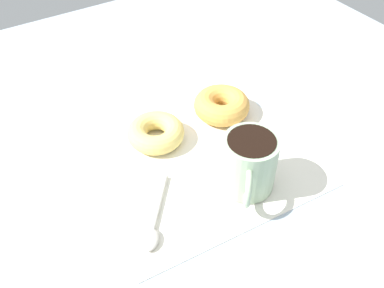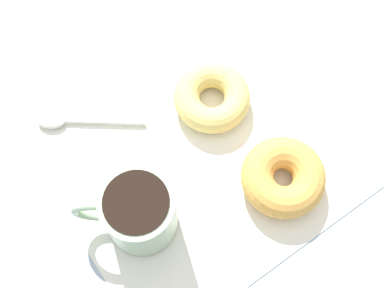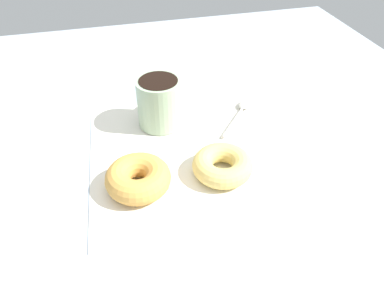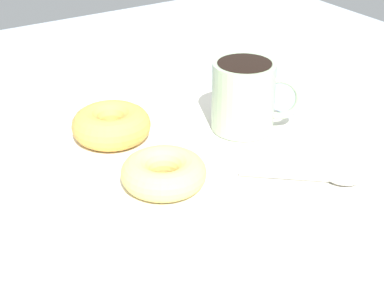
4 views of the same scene
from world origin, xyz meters
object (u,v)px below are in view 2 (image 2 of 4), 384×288
(donut_far, at_px, (283,177))
(spoon, at_px, (67,121))
(coffee_cup, at_px, (138,212))
(donut_near_cup, at_px, (212,97))

(donut_far, height_order, spoon, donut_far)
(coffee_cup, xyz_separation_m, spoon, (-0.00, -0.16, -0.04))
(spoon, bearing_deg, donut_near_cup, 150.04)
(coffee_cup, height_order, spoon, coffee_cup)
(donut_near_cup, xyz_separation_m, spoon, (0.16, -0.09, -0.01))
(donut_far, bearing_deg, spoon, -54.95)
(coffee_cup, bearing_deg, donut_far, 157.86)
(coffee_cup, height_order, donut_far, coffee_cup)
(donut_far, relative_size, spoon, 0.88)
(coffee_cup, xyz_separation_m, donut_near_cup, (-0.16, -0.07, -0.03))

